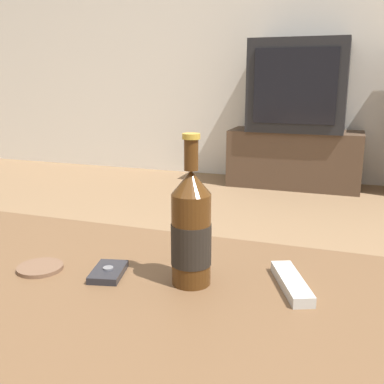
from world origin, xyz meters
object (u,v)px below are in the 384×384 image
tv_stand (294,159)px  television (298,86)px  beer_bottle (191,230)px  remote_control (291,283)px  cell_phone (108,272)px

tv_stand → television: 0.54m
beer_bottle → tv_stand: bearing=92.6°
beer_bottle → remote_control: beer_bottle is taller
tv_stand → cell_phone: size_ratio=9.06×
tv_stand → cell_phone: cell_phone is taller
tv_stand → remote_control: bearing=-83.4°
remote_control → television: bearing=73.5°
remote_control → tv_stand: bearing=73.5°
tv_stand → television: television is taller
tv_stand → beer_bottle: bearing=-87.4°
beer_bottle → cell_phone: 0.20m
cell_phone → remote_control: remote_control is taller
cell_phone → remote_control: bearing=-2.8°
beer_bottle → television: bearing=92.6°
beer_bottle → cell_phone: beer_bottle is taller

